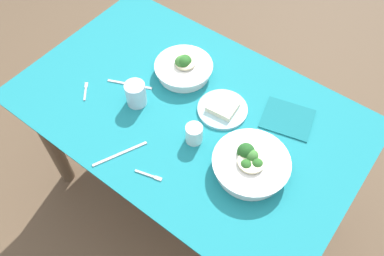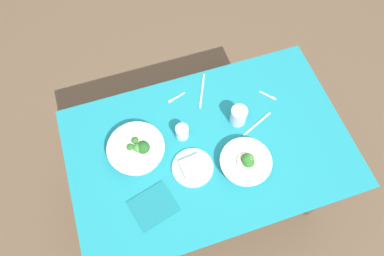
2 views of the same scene
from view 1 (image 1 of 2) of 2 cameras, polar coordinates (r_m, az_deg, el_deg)
The scene contains 12 objects.
ground_plane at distance 2.22m, azimuth -0.44°, elevation -8.93°, with size 6.00×6.00×0.00m, color brown.
dining_table at distance 1.69m, azimuth -0.57°, elevation 0.37°, with size 1.40×0.88×0.73m.
broccoli_bowl_far at distance 1.70m, azimuth -1.21°, elevation 8.63°, with size 0.25×0.25×0.10m.
broccoli_bowl_near at distance 1.43m, azimuth 8.38°, elevation -5.16°, with size 0.28×0.28×0.10m.
bread_side_plate at distance 1.59m, azimuth 4.41°, elevation 2.83°, with size 0.20×0.20×0.03m.
water_glass_center at distance 1.48m, azimuth 0.30°, elevation -0.84°, with size 0.07×0.07×0.08m, color silver.
water_glass_side at distance 1.60m, azimuth -8.07°, elevation 4.88°, with size 0.08×0.08×0.10m, color silver.
fork_by_far_bowl at distance 1.72m, azimuth -15.03°, elevation 5.25°, with size 0.07×0.08×0.00m.
fork_by_near_bowl at distance 1.44m, azimuth -6.08°, elevation -6.80°, with size 0.10×0.04×0.00m.
table_knife_left at distance 1.50m, azimuth -10.30°, elevation -3.67°, with size 0.22×0.01×0.00m, color #B7B7BC.
table_knife_right at distance 1.70m, azimuth -8.93°, elevation 6.22°, with size 0.20×0.01×0.00m, color #B7B7BC.
napkin_folded_upper at distance 1.61m, azimuth 13.54°, elevation 1.33°, with size 0.19×0.16×0.01m, color #156870.
Camera 1 is at (0.61, -0.77, 1.99)m, focal length 37.14 mm.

